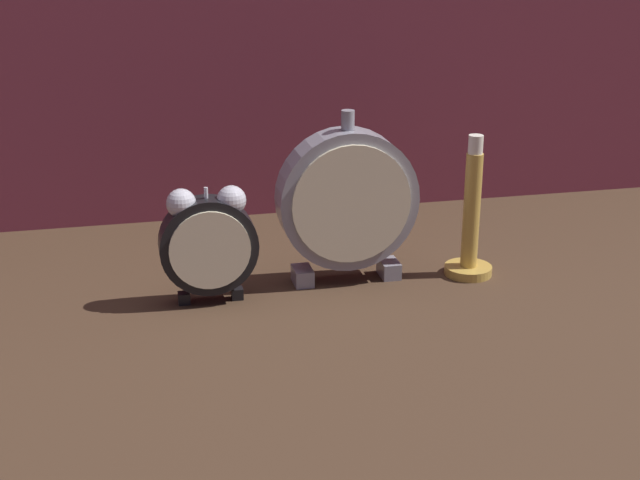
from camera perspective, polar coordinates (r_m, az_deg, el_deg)
name	(u,v)px	position (r m, az deg, el deg)	size (l,w,h in m)	color
ground_plane	(337,309)	(0.90, 1.12, -4.47)	(4.00, 4.00, 0.00)	#422D1E
alarm_clock_twin_bell	(208,240)	(0.90, -7.16, 0.02)	(0.10, 0.03, 0.12)	black
mantel_clock_silver	(347,201)	(0.94, 1.76, 2.53)	(0.15, 0.04, 0.19)	gray
brass_candlestick	(471,229)	(0.99, 9.61, 0.72)	(0.05, 0.05, 0.16)	gold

